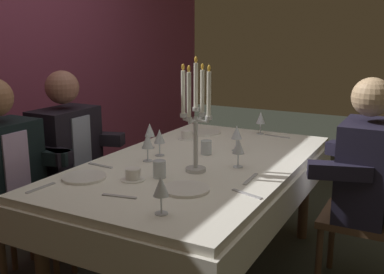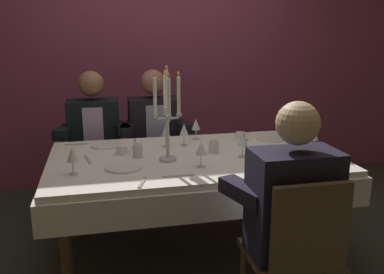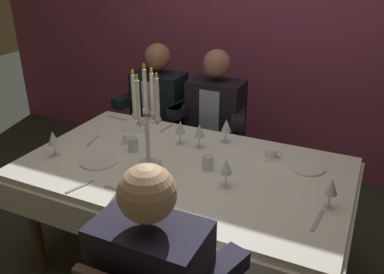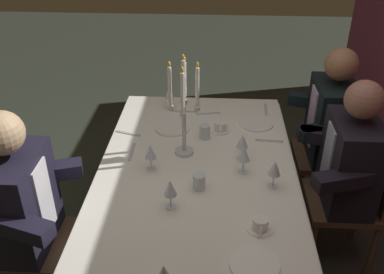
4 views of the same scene
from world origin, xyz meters
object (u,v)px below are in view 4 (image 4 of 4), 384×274
object	(u,v)px
dinner_plate_1	(172,128)
wine_glass_4	(150,152)
wine_glass_6	(242,142)
wine_glass_1	(170,93)
water_tumbler_0	(205,132)
dinner_plate_0	(256,123)
wine_glass_0	(170,189)
coffee_cup_1	(260,225)
seated_diner_0	(332,120)
candelabra	(184,109)
water_tumbler_1	(199,182)
wine_glass_5	(244,155)
dining_table	(196,189)
coffee_cup_0	(220,127)
seated_diner_1	(351,162)
seated_diner_2	(18,201)
wine_glass_3	(275,169)
dinner_plate_2	(254,264)

from	to	relation	value
dinner_plate_1	wine_glass_4	xyz separation A→B (m)	(0.47, -0.07, 0.11)
dinner_plate_1	wine_glass_6	size ratio (longest dim) A/B	1.39
wine_glass_1	water_tumbler_0	bearing A→B (deg)	32.90
dinner_plate_0	wine_glass_0	bearing A→B (deg)	-28.65
water_tumbler_0	coffee_cup_1	bearing A→B (deg)	19.16
wine_glass_4	seated_diner_0	xyz separation A→B (m)	(-0.65, 1.14, -0.12)
candelabra	water_tumbler_1	bearing A→B (deg)	17.00
wine_glass_5	water_tumbler_0	bearing A→B (deg)	-148.20
water_tumbler_0	seated_diner_0	size ratio (longest dim) A/B	0.07
dining_table	coffee_cup_0	xyz separation A→B (m)	(-0.47, 0.13, 0.15)
wine_glass_1	dinner_plate_0	bearing A→B (deg)	70.95
dinner_plate_0	wine_glass_6	bearing A→B (deg)	-15.07
coffee_cup_1	seated_diner_0	xyz separation A→B (m)	(-1.10, 0.57, -0.03)
dinner_plate_1	seated_diner_1	distance (m)	1.11
candelabra	wine_glass_1	size ratio (longest dim) A/B	3.73
dining_table	seated_diner_2	bearing A→B (deg)	-71.20
wine_glass_1	coffee_cup_0	world-z (taller)	wine_glass_1
wine_glass_0	seated_diner_1	size ratio (longest dim) A/B	0.13
coffee_cup_0	wine_glass_0	bearing A→B (deg)	-17.41
wine_glass_6	seated_diner_2	distance (m)	1.23
wine_glass_3	wine_glass_6	bearing A→B (deg)	-149.26
dinner_plate_2	wine_glass_6	world-z (taller)	wine_glass_6
wine_glass_4	coffee_cup_0	bearing A→B (deg)	139.88
seated_diner_0	seated_diner_2	bearing A→B (deg)	-61.49
dining_table	wine_glass_6	world-z (taller)	wine_glass_6
wine_glass_1	water_tumbler_1	bearing A→B (deg)	15.03
coffee_cup_0	wine_glass_1	bearing A→B (deg)	-130.48
wine_glass_5	wine_glass_0	bearing A→B (deg)	-48.85
wine_glass_1	wine_glass_4	bearing A→B (deg)	-2.08
wine_glass_4	wine_glass_5	world-z (taller)	same
dining_table	dinner_plate_2	xyz separation A→B (m)	(0.66, 0.28, 0.13)
wine_glass_3	seated_diner_1	size ratio (longest dim) A/B	0.13
coffee_cup_0	water_tumbler_1	bearing A→B (deg)	-10.16
wine_glass_0	coffee_cup_0	world-z (taller)	wine_glass_0
coffee_cup_0	dining_table	bearing A→B (deg)	-15.85
wine_glass_4	wine_glass_6	world-z (taller)	same
wine_glass_0	wine_glass_1	size ratio (longest dim) A/B	1.00
wine_glass_6	seated_diner_0	bearing A→B (deg)	129.14
wine_glass_1	water_tumbler_1	world-z (taller)	wine_glass_1
candelabra	seated_diner_2	bearing A→B (deg)	-58.63
dining_table	wine_glass_1	size ratio (longest dim) A/B	11.83
dining_table	dinner_plate_0	distance (m)	0.69
candelabra	coffee_cup_1	bearing A→B (deg)	32.27
wine_glass_3	water_tumbler_0	size ratio (longest dim) A/B	1.82
dinner_plate_0	wine_glass_1	world-z (taller)	wine_glass_1
dining_table	seated_diner_2	distance (m)	0.94
wine_glass_0	coffee_cup_1	bearing A→B (deg)	72.83
dinner_plate_2	wine_glass_0	xyz separation A→B (m)	(-0.36, -0.39, 0.11)
dining_table	water_tumbler_1	bearing A→B (deg)	8.66
dinner_plate_1	seated_diner_0	bearing A→B (deg)	99.82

